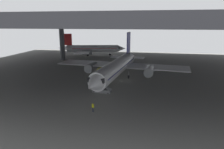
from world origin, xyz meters
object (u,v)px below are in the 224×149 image
(baggage_tug, at_px, (100,69))
(airplane_main, at_px, (117,67))
(airplane_distant, at_px, (92,49))
(crew_worker_near_nose, at_px, (93,107))
(crew_worker_by_stairs, at_px, (104,84))
(boarding_stairs, at_px, (102,89))

(baggage_tug, bearing_deg, airplane_main, -53.11)
(airplane_main, relative_size, airplane_distant, 1.24)
(crew_worker_near_nose, bearing_deg, crew_worker_by_stairs, 95.05)
(airplane_main, relative_size, crew_worker_by_stairs, 23.39)
(airplane_main, bearing_deg, airplane_distant, 115.34)
(airplane_main, distance_m, crew_worker_by_stairs, 7.81)
(boarding_stairs, relative_size, crew_worker_by_stairs, 2.95)
(airplane_main, distance_m, airplane_distant, 41.94)
(crew_worker_near_nose, distance_m, baggage_tug, 29.78)
(airplane_distant, relative_size, baggage_tug, 11.97)
(boarding_stairs, bearing_deg, airplane_main, 80.47)
(crew_worker_near_nose, relative_size, baggage_tug, 0.64)
(boarding_stairs, xyz_separation_m, crew_worker_by_stairs, (-0.25, 3.02, 0.16))
(crew_worker_near_nose, bearing_deg, airplane_main, 87.71)
(crew_worker_by_stairs, height_order, airplane_distant, airplane_distant)
(airplane_main, height_order, crew_worker_near_nose, airplane_main)
(airplane_main, bearing_deg, boarding_stairs, -99.53)
(airplane_main, height_order, airplane_distant, airplane_main)
(crew_worker_near_nose, xyz_separation_m, crew_worker_by_stairs, (-1.14, 12.96, -0.01))
(crew_worker_by_stairs, distance_m, baggage_tug, 16.92)
(crew_worker_by_stairs, relative_size, baggage_tug, 0.64)
(boarding_stairs, bearing_deg, airplane_distant, 108.68)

